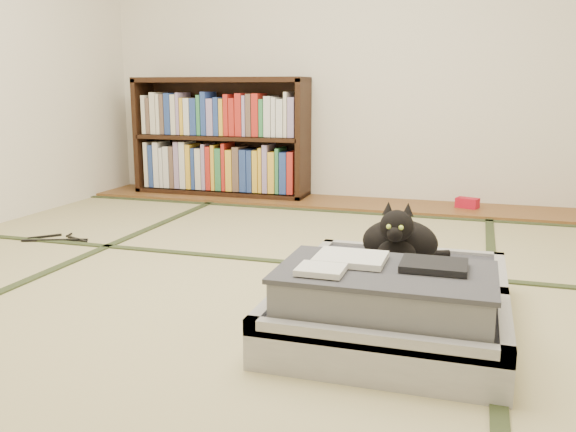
% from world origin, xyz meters
% --- Properties ---
extents(floor, '(4.50, 4.50, 0.00)m').
position_xyz_m(floor, '(0.00, 0.00, 0.00)').
color(floor, tan).
rests_on(floor, ground).
extents(wood_strip, '(4.00, 0.50, 0.02)m').
position_xyz_m(wood_strip, '(0.00, 2.00, 0.01)').
color(wood_strip, brown).
rests_on(wood_strip, ground).
extents(red_item, '(0.17, 0.13, 0.07)m').
position_xyz_m(red_item, '(0.85, 2.03, 0.06)').
color(red_item, '#B70E24').
rests_on(red_item, wood_strip).
extents(tatami_borders, '(4.00, 4.50, 0.01)m').
position_xyz_m(tatami_borders, '(0.00, 0.49, 0.00)').
color(tatami_borders, '#2D381E').
rests_on(tatami_borders, ground).
extents(bookcase, '(1.39, 0.32, 0.92)m').
position_xyz_m(bookcase, '(-1.04, 2.07, 0.45)').
color(bookcase, black).
rests_on(bookcase, wood_strip).
extents(suitcase, '(0.78, 1.04, 0.31)m').
position_xyz_m(suitcase, '(0.64, -0.29, 0.11)').
color(suitcase, '#9F9EA2').
rests_on(suitcase, floor).
extents(cat, '(0.35, 0.35, 0.28)m').
position_xyz_m(cat, '(0.62, 0.00, 0.25)').
color(cat, black).
rests_on(cat, suitcase).
extents(cable_coil, '(0.11, 0.11, 0.03)m').
position_xyz_m(cable_coil, '(0.81, 0.03, 0.16)').
color(cable_coil, white).
rests_on(cable_coil, suitcase).
extents(hanger, '(0.38, 0.23, 0.01)m').
position_xyz_m(hanger, '(-1.36, 0.45, 0.01)').
color(hanger, black).
rests_on(hanger, floor).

